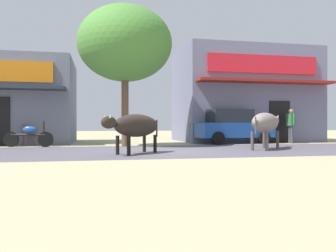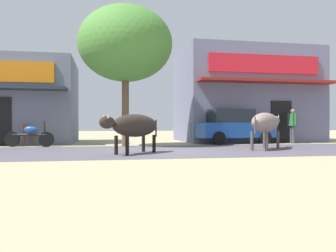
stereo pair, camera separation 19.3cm
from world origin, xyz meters
name	(u,v)px [view 1 (the left image)]	position (x,y,z in m)	size (l,w,h in m)	color
ground	(161,151)	(0.00, 0.00, 0.00)	(80.00, 80.00, 0.00)	tan
asphalt_road	(161,151)	(0.00, 0.00, 0.00)	(72.00, 5.76, 0.00)	#514C57
storefront_left_cafe	(1,101)	(-6.85, 6.37, 2.06)	(6.92, 5.62, 4.10)	slate
storefront_right_club	(243,96)	(5.88, 6.38, 2.52)	(7.25, 5.62, 5.02)	slate
roadside_tree	(125,44)	(-1.05, 2.67, 4.28)	(3.93, 3.93, 5.87)	brown
parked_hatchback_car	(231,126)	(4.14, 3.95, 0.84)	(3.99, 2.33, 1.64)	#1A479B
parked_motorcycle	(29,135)	(-4.92, 3.06, 0.47)	(2.00, 0.49, 1.06)	black
cow_near_brown	(136,126)	(-1.01, -1.05, 0.87)	(2.13, 2.10, 1.24)	#2A221D
cow_far_dark	(266,123)	(3.89, -0.10, 0.97)	(2.27, 2.38, 1.35)	gray
pedestrian_by_shop	(291,123)	(7.05, 3.45, 1.00)	(0.30, 0.61, 1.69)	#3F3F47
cafe_chair_by_doorway	(27,134)	(-5.17, 3.94, 0.51)	(0.60, 0.60, 0.92)	brown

